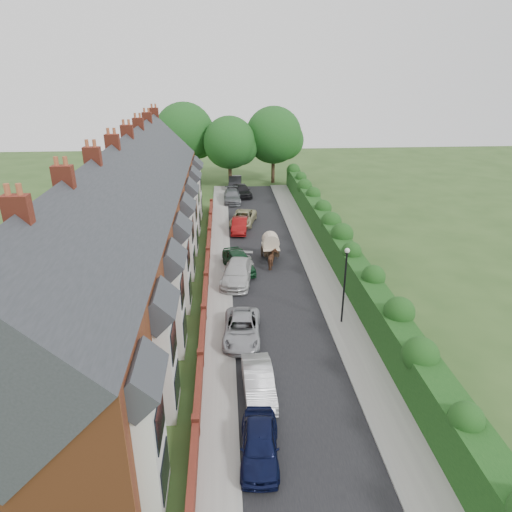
{
  "coord_description": "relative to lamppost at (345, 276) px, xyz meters",
  "views": [
    {
      "loc": [
        -3.81,
        -20.73,
        15.2
      ],
      "look_at": [
        -1.62,
        10.22,
        2.2
      ],
      "focal_mm": 32.0,
      "sensor_mm": 36.0,
      "label": 1
    }
  ],
  "objects": [
    {
      "name": "car_silver_a",
      "position": [
        -5.79,
        -6.33,
        -2.61
      ],
      "size": [
        1.6,
        4.22,
        1.38
      ],
      "primitive_type": "imported",
      "rotation": [
        0.0,
        0.0,
        0.04
      ],
      "color": "#AFAEB3",
      "rests_on": "ground"
    },
    {
      "name": "hedge",
      "position": [
        2.0,
        7.0,
        -1.7
      ],
      "size": [
        2.1,
        58.0,
        2.85
      ],
      "color": "#113611",
      "rests_on": "ground"
    },
    {
      "name": "garden_wall_row",
      "position": [
        -8.75,
        6.0,
        -2.84
      ],
      "size": [
        0.35,
        40.35,
        1.1
      ],
      "color": "maroon",
      "rests_on": "ground"
    },
    {
      "name": "ground",
      "position": [
        -3.4,
        -4.0,
        -3.3
      ],
      "size": [
        140.0,
        140.0,
        0.0
      ],
      "primitive_type": "plane",
      "color": "#2D4C1E",
      "rests_on": "ground"
    },
    {
      "name": "terrace_row",
      "position": [
        -14.27,
        5.98,
        1.18
      ],
      "size": [
        9.05,
        40.5,
        11.5
      ],
      "color": "brown",
      "rests_on": "ground"
    },
    {
      "name": "car_red",
      "position": [
        -5.82,
        17.8,
        -2.61
      ],
      "size": [
        1.85,
        4.27,
        1.37
      ],
      "primitive_type": "imported",
      "rotation": [
        0.0,
        0.0,
        -0.1
      ],
      "color": "maroon",
      "rests_on": "ground"
    },
    {
      "name": "car_navy",
      "position": [
        -6.05,
        -10.34,
        -2.62
      ],
      "size": [
        1.88,
        4.09,
        1.36
      ],
      "primitive_type": "imported",
      "rotation": [
        0.0,
        0.0,
        -0.07
      ],
      "color": "black",
      "rests_on": "ground"
    },
    {
      "name": "car_grey",
      "position": [
        -6.32,
        28.53,
        -2.58
      ],
      "size": [
        2.02,
        4.92,
        1.43
      ],
      "primitive_type": "imported",
      "rotation": [
        0.0,
        0.0,
        0.0
      ],
      "color": "slate",
      "rests_on": "ground"
    },
    {
      "name": "tree_far_right",
      "position": [
        -0.01,
        38.08,
        3.02
      ],
      "size": [
        7.98,
        7.6,
        10.31
      ],
      "color": "#332316",
      "rests_on": "ground"
    },
    {
      "name": "kerb_hedge_side",
      "position": [
        -0.85,
        7.0,
        -3.23
      ],
      "size": [
        0.18,
        58.0,
        0.13
      ],
      "primitive_type": "cube",
      "color": "gray",
      "rests_on": "ground"
    },
    {
      "name": "pavement_house_side",
      "position": [
        -7.75,
        7.0,
        -3.24
      ],
      "size": [
        1.7,
        58.0,
        0.12
      ],
      "primitive_type": "cube",
      "color": "gray",
      "rests_on": "ground"
    },
    {
      "name": "horse_cart",
      "position": [
        -3.47,
        10.73,
        -1.97
      ],
      "size": [
        1.45,
        3.21,
        2.32
      ],
      "color": "black",
      "rests_on": "ground"
    },
    {
      "name": "tree_far_back",
      "position": [
        -11.99,
        39.08,
        3.32
      ],
      "size": [
        8.4,
        8.0,
        10.82
      ],
      "color": "#332316",
      "rests_on": "ground"
    },
    {
      "name": "lamppost",
      "position": [
        0.0,
        0.0,
        0.0
      ],
      "size": [
        0.32,
        0.32,
        5.16
      ],
      "color": "black",
      "rests_on": "ground"
    },
    {
      "name": "car_white",
      "position": [
        -6.4,
        6.6,
        -2.53
      ],
      "size": [
        3.02,
        5.57,
        1.53
      ],
      "primitive_type": "imported",
      "rotation": [
        0.0,
        0.0,
        -0.17
      ],
      "color": "#BCBCBC",
      "rests_on": "ground"
    },
    {
      "name": "road",
      "position": [
        -3.9,
        7.0,
        -3.29
      ],
      "size": [
        6.0,
        58.0,
        0.02
      ],
      "primitive_type": "cube",
      "color": "black",
      "rests_on": "ground"
    },
    {
      "name": "car_extra_far",
      "position": [
        -5.76,
        35.27,
        -2.53
      ],
      "size": [
        1.92,
        4.78,
        1.54
      ],
      "primitive_type": "imported",
      "rotation": [
        0.0,
        0.0,
        -0.06
      ],
      "color": "black",
      "rests_on": "ground"
    },
    {
      "name": "pavement_hedge_side",
      "position": [
        0.2,
        7.0,
        -3.24
      ],
      "size": [
        2.2,
        58.0,
        0.12
      ],
      "primitive_type": "cube",
      "color": "gray",
      "rests_on": "ground"
    },
    {
      "name": "car_silver_b",
      "position": [
        -6.4,
        -1.29,
        -2.64
      ],
      "size": [
        2.5,
        4.86,
        1.31
      ],
      "primitive_type": "imported",
      "rotation": [
        0.0,
        0.0,
        -0.07
      ],
      "color": "#9EA0A5",
      "rests_on": "ground"
    },
    {
      "name": "kerb_house_side",
      "position": [
        -6.95,
        7.0,
        -3.23
      ],
      "size": [
        0.18,
        58.0,
        0.13
      ],
      "primitive_type": "cube",
      "color": "gray",
      "rests_on": "ground"
    },
    {
      "name": "car_black",
      "position": [
        -5.0,
        31.0,
        -2.53
      ],
      "size": [
        2.65,
        4.74,
        1.52
      ],
      "primitive_type": "imported",
      "rotation": [
        0.0,
        0.0,
        0.2
      ],
      "color": "black",
      "rests_on": "ground"
    },
    {
      "name": "horse",
      "position": [
        -3.47,
        8.87,
        -2.57
      ],
      "size": [
        1.06,
        1.82,
        1.45
      ],
      "primitive_type": "imported",
      "rotation": [
        0.0,
        0.0,
        2.98
      ],
      "color": "#573320",
      "rests_on": "ground"
    },
    {
      "name": "car_green",
      "position": [
        -6.26,
        8.64,
        -2.5
      ],
      "size": [
        2.93,
        4.98,
        1.59
      ],
      "primitive_type": "imported",
      "rotation": [
        0.0,
        0.0,
        0.24
      ],
      "color": "#0F331B",
      "rests_on": "ground"
    },
    {
      "name": "car_beige",
      "position": [
        -5.37,
        20.11,
        -2.63
      ],
      "size": [
        3.27,
        5.21,
        1.34
      ],
      "primitive_type": "imported",
      "rotation": [
        0.0,
        0.0,
        -0.23
      ],
      "color": "tan",
      "rests_on": "ground"
    },
    {
      "name": "tree_far_left",
      "position": [
        -6.05,
        36.08,
        2.41
      ],
      "size": [
        7.14,
        6.8,
        9.29
      ],
      "color": "#332316",
      "rests_on": "ground"
    }
  ]
}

